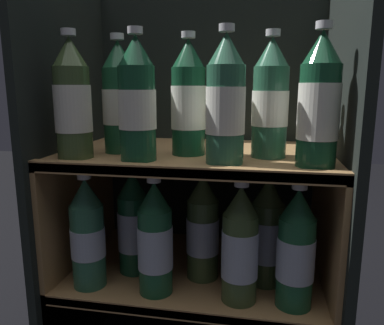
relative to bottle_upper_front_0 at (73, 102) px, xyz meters
The scene contains 19 objects.
fridge_back_wall 0.46m from the bottle_upper_front_0, 54.64° to the left, with size 0.67×0.02×1.00m, color black.
fridge_side_left 0.24m from the bottle_upper_front_0, 121.04° to the left, with size 0.02×0.45×1.00m, color black.
fridge_side_right 0.62m from the bottle_upper_front_0, 13.16° to the left, with size 0.02×0.45×1.00m, color black.
shelf_lower 0.55m from the bottle_upper_front_0, 26.74° to the left, with size 0.63×0.41×0.26m.
shelf_upper 0.39m from the bottle_upper_front_0, 27.26° to the left, with size 0.63×0.41×0.57m.
bottle_upper_front_0 is the anchor object (origin of this frame).
bottle_upper_front_1 0.14m from the bottle_upper_front_0, ahead, with size 0.08×0.08×0.27m.
bottle_upper_front_2 0.33m from the bottle_upper_front_0, ahead, with size 0.08×0.08×0.27m.
bottle_upper_front_3 0.51m from the bottle_upper_front_0, ahead, with size 0.08×0.08×0.27m.
bottle_upper_back_0 0.11m from the bottle_upper_front_0, 50.15° to the left, with size 0.08×0.08×0.27m.
bottle_upper_back_1 0.25m from the bottle_upper_front_0, 20.12° to the left, with size 0.08×0.08×0.27m.
bottle_upper_back_2 0.43m from the bottle_upper_front_0, 11.73° to the left, with size 0.08×0.08×0.27m.
bottle_lower_front_0 0.30m from the bottle_upper_front_0, ahead, with size 0.08×0.08×0.27m.
bottle_lower_front_1 0.35m from the bottle_upper_front_0, ahead, with size 0.08×0.08×0.27m.
bottle_lower_front_2 0.47m from the bottle_upper_front_0, ahead, with size 0.08×0.08×0.27m.
bottle_lower_front_3 0.57m from the bottle_upper_front_0, ahead, with size 0.08×0.08×0.27m.
bottle_lower_back_0 0.33m from the bottle_upper_front_0, 41.88° to the left, with size 0.08×0.08×0.27m.
bottle_lower_back_1 0.42m from the bottle_upper_front_0, 17.74° to the left, with size 0.08×0.08×0.27m.
bottle_lower_back_2 0.53m from the bottle_upper_front_0, 11.59° to the left, with size 0.08×0.08×0.27m.
Camera 1 is at (0.15, -0.68, 0.72)m, focal length 35.00 mm.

